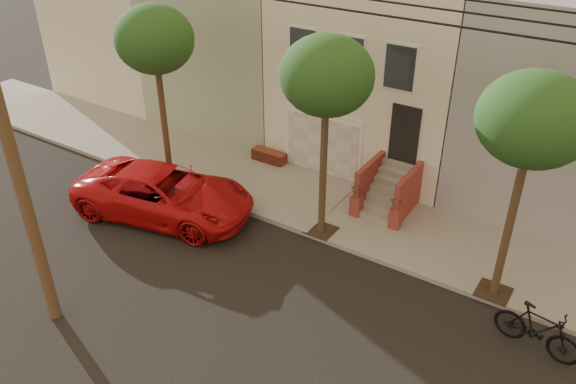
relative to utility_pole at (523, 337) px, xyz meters
The scene contains 9 objects.
ground 10.06m from the utility_pole, 158.20° to the left, with size 90.00×90.00×0.00m, color black.
sidewalk 12.78m from the utility_pole, 133.10° to the left, with size 40.00×3.70×0.15m, color gray.
house_row 16.53m from the utility_pole, 119.07° to the left, with size 33.10×11.70×7.00m.
tree_left 15.25m from the utility_pole, 152.26° to the left, with size 2.70×2.57×6.30m.
tree_mid 9.97m from the utility_pole, 134.59° to the left, with size 2.70×2.57×6.30m.
tree_right 7.26m from the utility_pole, 101.93° to the left, with size 2.70×2.57×6.30m.
utility_pole is the anchor object (origin of this frame).
pickup_truck 13.78m from the utility_pole, 156.31° to the left, with size 2.77×6.01×1.67m, color red.
motorcycle 7.26m from the utility_pole, 91.07° to the left, with size 0.61×2.15×1.29m, color black.
Camera 1 is at (8.42, -9.45, 10.63)m, focal length 35.95 mm.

